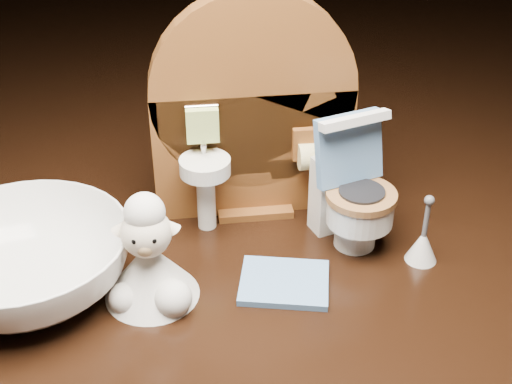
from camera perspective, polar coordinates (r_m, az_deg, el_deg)
backdrop_panel at (r=0.45m, az=-0.31°, el=5.69°), size 0.13×0.05×0.15m
toy_toilet at (r=0.45m, az=7.61°, el=-0.31°), size 0.05×0.06×0.09m
bath_mat at (r=0.42m, az=2.28°, el=-7.25°), size 0.06×0.05×0.00m
toilet_brush at (r=0.44m, az=13.19°, el=-4.03°), size 0.02×0.02×0.05m
plush_lamb at (r=0.40m, az=-8.50°, el=-5.65°), size 0.05×0.05×0.07m
ceramic_bowl at (r=0.43m, az=-17.93°, el=-5.42°), size 0.15×0.15×0.04m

